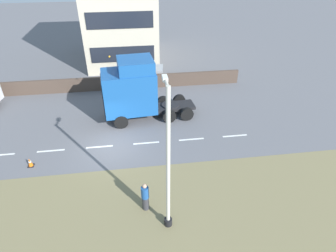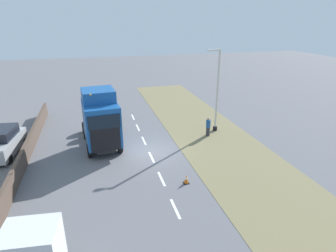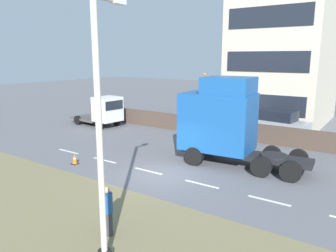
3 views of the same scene
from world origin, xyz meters
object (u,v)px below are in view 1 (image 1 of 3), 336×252
Objects in this scene: lorry_cab at (133,90)px; parked_car at (140,71)px; lamp_post at (168,172)px; pedestrian at (145,197)px; traffic_cone_lead at (30,162)px.

lorry_cab is 7.50m from parked_car.
lamp_post is 4.32× the size of pedestrian.
parked_car reaches higher than traffic_cone_lead.
lorry_cab is at bearing 6.78° from lamp_post.
lamp_post reaches higher than pedestrian.
traffic_cone_lead is at bearing 55.39° from lamp_post.
lamp_post is (-17.63, -0.41, 2.35)m from parked_car.
traffic_cone_lead is at bearing 155.93° from parked_car.
lorry_cab is 9.35m from pedestrian.
parked_car is 2.82× the size of pedestrian.
lamp_post reaches higher than lorry_cab.
pedestrian is 8.13m from traffic_cone_lead.
pedestrian is at bearing 42.81° from lamp_post.
parked_car is 0.65× the size of lamp_post.
lamp_post is 12.86× the size of traffic_cone_lead.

